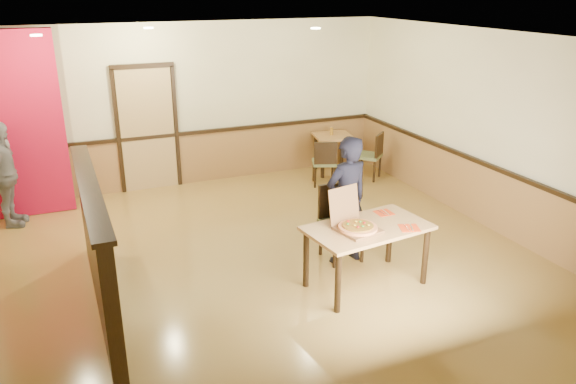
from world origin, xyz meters
name	(u,v)px	position (x,y,z in m)	size (l,w,h in m)	color
floor	(264,264)	(0.00, 0.00, 0.00)	(7.00, 7.00, 0.00)	#A88541
ceiling	(260,39)	(0.00, 0.00, 2.80)	(7.00, 7.00, 0.00)	black
wall_back	(192,105)	(0.00, 3.50, 1.40)	(7.00, 7.00, 0.00)	#FBF6C4
wall_right	(492,132)	(3.50, 0.00, 1.40)	(7.00, 7.00, 0.00)	#FBF6C4
wainscot_back	(195,158)	(0.00, 3.47, 0.45)	(7.00, 0.04, 0.90)	olive
chair_rail_back	(194,133)	(0.00, 3.45, 0.92)	(7.00, 0.06, 0.06)	black
wainscot_right	(482,194)	(3.47, 0.00, 0.45)	(0.04, 7.00, 0.90)	olive
chair_rail_right	(485,164)	(3.45, 0.00, 0.92)	(0.06, 7.00, 0.06)	black
back_door	(147,130)	(-0.80, 3.46, 1.05)	(0.90, 0.06, 2.10)	tan
booth_partition	(96,245)	(-2.00, -0.20, 0.74)	(0.20, 3.10, 1.44)	black
red_accent_panel	(6,127)	(-2.90, 3.00, 1.40)	(1.60, 0.20, 2.78)	#B80D2E
spot_a	(36,35)	(-2.30, 1.80, 2.78)	(0.14, 0.14, 0.02)	beige
spot_b	(148,28)	(-0.80, 2.50, 2.78)	(0.14, 0.14, 0.02)	beige
spot_c	(316,28)	(1.40, 1.50, 2.78)	(0.14, 0.14, 0.02)	beige
main_table	(367,235)	(0.92, -0.96, 0.65)	(1.51, 0.98, 0.76)	tan
diner_chair	(339,219)	(0.98, -0.17, 0.53)	(0.48, 0.48, 0.97)	#636E40
side_chair_left	(325,161)	(2.04, 2.38, 0.45)	(0.53, 0.53, 0.83)	#636E40
side_chair_right	(372,154)	(3.01, 2.39, 0.47)	(0.60, 0.60, 0.86)	#636E40
side_table	(333,144)	(2.51, 2.99, 0.56)	(0.80, 0.80, 0.73)	tan
diner	(347,201)	(0.99, -0.32, 0.83)	(0.61, 0.40, 1.67)	black
passerby	(5,175)	(-3.00, 2.61, 0.79)	(0.92, 0.38, 1.57)	gray
pizza_box	(355,225)	(0.74, -0.99, 0.82)	(0.52, 0.58, 0.45)	brown
pizza	(358,227)	(0.75, -1.03, 0.81)	(0.44, 0.44, 0.03)	#FAA05B
napkin_near	(409,228)	(1.34, -1.19, 0.76)	(0.28, 0.28, 0.01)	red
napkin_far	(384,213)	(1.31, -0.69, 0.76)	(0.20, 0.20, 0.01)	red
condiment	(331,131)	(2.49, 3.02, 0.80)	(0.06, 0.06, 0.14)	#9A6C1C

